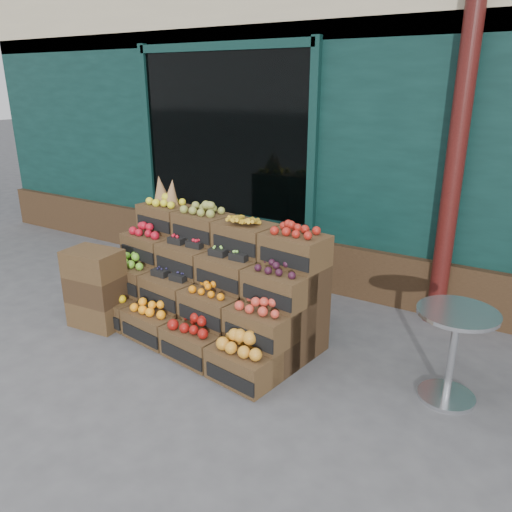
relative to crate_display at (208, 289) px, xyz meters
The scene contains 6 objects.
ground 1.03m from the crate_display, 40.38° to the right, with size 60.00×60.00×0.00m, color #4C4C4E.
shop_facade 4.97m from the crate_display, 81.09° to the left, with size 12.00×6.24×4.80m.
crate_display is the anchor object (origin of this frame).
spare_crates 1.15m from the crate_display, 153.01° to the right, with size 0.57×0.42×0.81m.
bistro_table 2.32m from the crate_display, ahead, with size 0.61×0.61×0.76m.
shopkeeper 2.49m from the crate_display, 114.62° to the left, with size 0.73×0.48×2.01m, color #14461F.
Camera 1 is at (2.12, -3.02, 2.39)m, focal length 35.00 mm.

